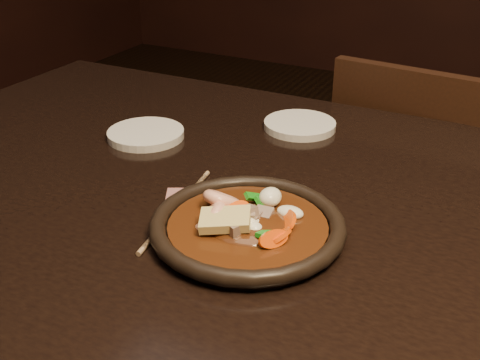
% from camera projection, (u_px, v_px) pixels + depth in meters
% --- Properties ---
extents(table, '(1.60, 0.90, 0.75)m').
position_uv_depth(table, '(318.00, 270.00, 0.83)').
color(table, black).
rests_on(table, floor).
extents(chair, '(0.43, 0.43, 0.83)m').
position_uv_depth(chair, '(421.00, 220.00, 1.37)').
color(chair, black).
rests_on(chair, floor).
extents(plate, '(0.25, 0.25, 0.03)m').
position_uv_depth(plate, '(248.00, 227.00, 0.76)').
color(plate, black).
rests_on(plate, table).
extents(stirfry, '(0.15, 0.13, 0.05)m').
position_uv_depth(stirfry, '(245.00, 222.00, 0.76)').
color(stirfry, '#3B1B0A').
rests_on(stirfry, plate).
extents(saucer_left, '(0.13, 0.13, 0.01)m').
position_uv_depth(saucer_left, '(146.00, 134.00, 1.05)').
color(saucer_left, silver).
rests_on(saucer_left, table).
extents(saucer_right, '(0.13, 0.13, 0.01)m').
position_uv_depth(saucer_right, '(300.00, 125.00, 1.08)').
color(saucer_right, silver).
rests_on(saucer_right, table).
extents(chopsticks, '(0.04, 0.23, 0.01)m').
position_uv_depth(chopsticks, '(177.00, 209.00, 0.82)').
color(chopsticks, '#9E7C5A').
rests_on(chopsticks, table).
extents(napkin, '(0.20, 0.20, 0.00)m').
position_uv_depth(napkin, '(217.00, 215.00, 0.81)').
color(napkin, '#935B5C').
rests_on(napkin, table).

